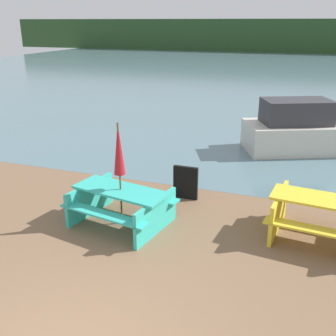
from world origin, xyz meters
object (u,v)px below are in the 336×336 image
object	(u,v)px
picnic_table_yellow	(322,215)
boat	(315,131)
umbrella_crimson	(119,150)
signboard	(186,183)
picnic_table_teal	(121,202)

from	to	relation	value
picnic_table_yellow	boat	xyz separation A→B (m)	(-0.14, 5.54, 0.10)
picnic_table_yellow	umbrella_crimson	world-z (taller)	umbrella_crimson
umbrella_crimson	boat	size ratio (longest dim) A/B	0.43
boat	signboard	world-z (taller)	boat
picnic_table_yellow	boat	bearing A→B (deg)	91.50
picnic_table_teal	boat	xyz separation A→B (m)	(3.49, 6.19, 0.14)
boat	signboard	xyz separation A→B (m)	(-2.66, -4.68, -0.21)
picnic_table_teal	picnic_table_yellow	world-z (taller)	picnic_table_yellow
picnic_table_yellow	boat	world-z (taller)	boat
umbrella_crimson	signboard	world-z (taller)	umbrella_crimson
signboard	boat	bearing A→B (deg)	60.40
picnic_table_teal	boat	bearing A→B (deg)	60.59
boat	signboard	size ratio (longest dim) A/B	6.29
picnic_table_teal	boat	world-z (taller)	boat
picnic_table_teal	picnic_table_yellow	distance (m)	3.69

